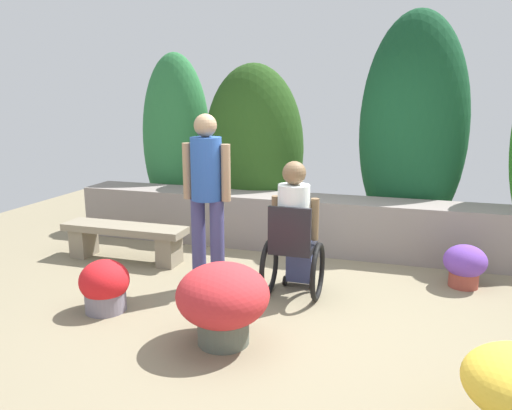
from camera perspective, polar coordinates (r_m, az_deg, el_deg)
name	(u,v)px	position (r m, az deg, el deg)	size (l,w,h in m)	color
ground_plane	(279,305)	(4.72, 2.67, -11.48)	(10.72, 10.72, 0.00)	#7F745A
stone_retaining_wall	(316,224)	(6.26, 6.88, -2.17)	(6.36, 0.58, 0.67)	gray
hedge_backdrop	(351,139)	(6.73, 10.83, 7.43)	(6.15, 1.07, 2.96)	#2B713A
stone_bench	(125,237)	(6.05, -14.87, -3.59)	(1.51, 0.37, 0.43)	gray
person_in_wheelchair	(294,234)	(4.75, 4.45, -3.34)	(0.53, 0.66, 1.33)	black
person_standing_companion	(207,191)	(4.82, -5.69, 1.65)	(0.49, 0.30, 1.75)	#404072
flower_pot_purple_near	(223,300)	(3.94, -3.83, -10.86)	(0.73, 0.73, 0.65)	#535A4F
flower_pot_terracotta_by_wall	(105,286)	(4.73, -17.03, -8.89)	(0.45, 0.45, 0.48)	slate
flower_pot_small_foreground	(465,265)	(5.49, 22.91, -6.35)	(0.43, 0.43, 0.44)	#974034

